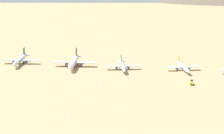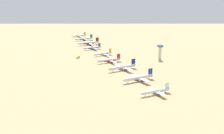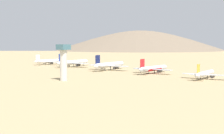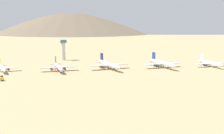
{
  "view_description": "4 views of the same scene",
  "coord_description": "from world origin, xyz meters",
  "px_view_note": "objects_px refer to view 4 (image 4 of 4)",
  "views": [
    {
      "loc": [
        398.52,
        -68.95,
        107.14
      ],
      "look_at": [
        -1.52,
        -65.13,
        3.68
      ],
      "focal_mm": 69.8,
      "sensor_mm": 36.0,
      "label": 1
    },
    {
      "loc": [
        214.42,
        466.09,
        113.51
      ],
      "look_at": [
        26.06,
        91.07,
        3.44
      ],
      "focal_mm": 48.03,
      "sensor_mm": 36.0,
      "label": 2
    },
    {
      "loc": [
        -227.79,
        -96.48,
        26.1
      ],
      "look_at": [
        15.32,
        100.36,
        3.0
      ],
      "focal_mm": 54.37,
      "sensor_mm": 36.0,
      "label": 3
    },
    {
      "loc": [
        320.93,
        8.95,
        50.33
      ],
      "look_at": [
        26.39,
        102.55,
        4.05
      ],
      "focal_mm": 52.36,
      "sensor_mm": 36.0,
      "label": 4
    }
  ],
  "objects_px": {
    "parked_jet_6": "(109,64)",
    "parked_jet_8": "(210,63)",
    "control_tower": "(63,49)",
    "parked_jet_4": "(2,68)",
    "parked_jet_7": "(162,63)",
    "service_truck": "(1,78)",
    "parked_jet_5": "(58,67)"
  },
  "relations": [
    {
      "from": "parked_jet_6",
      "to": "parked_jet_8",
      "type": "bearing_deg",
      "value": 81.11
    },
    {
      "from": "parked_jet_6",
      "to": "control_tower",
      "type": "bearing_deg",
      "value": -160.11
    },
    {
      "from": "parked_jet_4",
      "to": "parked_jet_7",
      "type": "height_order",
      "value": "parked_jet_7"
    },
    {
      "from": "parked_jet_6",
      "to": "service_truck",
      "type": "xyz_separation_m",
      "value": [
        30.77,
        -100.78,
        -2.84
      ]
    },
    {
      "from": "control_tower",
      "to": "parked_jet_6",
      "type": "bearing_deg",
      "value": 19.89
    },
    {
      "from": "service_truck",
      "to": "control_tower",
      "type": "relative_size",
      "value": 0.22
    },
    {
      "from": "parked_jet_5",
      "to": "parked_jet_7",
      "type": "distance_m",
      "value": 105.34
    },
    {
      "from": "parked_jet_6",
      "to": "control_tower",
      "type": "xyz_separation_m",
      "value": [
        -86.07,
        -31.14,
        8.98
      ]
    },
    {
      "from": "parked_jet_6",
      "to": "service_truck",
      "type": "height_order",
      "value": "parked_jet_6"
    },
    {
      "from": "parked_jet_5",
      "to": "parked_jet_7",
      "type": "relative_size",
      "value": 0.88
    },
    {
      "from": "parked_jet_6",
      "to": "parked_jet_8",
      "type": "xyz_separation_m",
      "value": [
        16.51,
        105.54,
        -0.97
      ]
    },
    {
      "from": "parked_jet_7",
      "to": "control_tower",
      "type": "height_order",
      "value": "control_tower"
    },
    {
      "from": "parked_jet_6",
      "to": "parked_jet_4",
      "type": "bearing_deg",
      "value": -98.91
    },
    {
      "from": "parked_jet_6",
      "to": "service_truck",
      "type": "relative_size",
      "value": 9.29
    },
    {
      "from": "parked_jet_6",
      "to": "control_tower",
      "type": "relative_size",
      "value": 2.06
    },
    {
      "from": "parked_jet_4",
      "to": "parked_jet_8",
      "type": "bearing_deg",
      "value": 81.1
    },
    {
      "from": "parked_jet_7",
      "to": "parked_jet_8",
      "type": "distance_m",
      "value": 51.32
    },
    {
      "from": "parked_jet_8",
      "to": "parked_jet_4",
      "type": "bearing_deg",
      "value": -98.9
    },
    {
      "from": "parked_jet_5",
      "to": "parked_jet_7",
      "type": "height_order",
      "value": "parked_jet_7"
    },
    {
      "from": "service_truck",
      "to": "control_tower",
      "type": "bearing_deg",
      "value": 149.2
    },
    {
      "from": "service_truck",
      "to": "control_tower",
      "type": "distance_m",
      "value": 136.53
    },
    {
      "from": "parked_jet_5",
      "to": "service_truck",
      "type": "height_order",
      "value": "parked_jet_5"
    },
    {
      "from": "service_truck",
      "to": "parked_jet_5",
      "type": "bearing_deg",
      "value": 123.52
    },
    {
      "from": "parked_jet_7",
      "to": "control_tower",
      "type": "distance_m",
      "value": 127.4
    },
    {
      "from": "parked_jet_4",
      "to": "parked_jet_7",
      "type": "bearing_deg",
      "value": 81.56
    },
    {
      "from": "parked_jet_8",
      "to": "parked_jet_5",
      "type": "bearing_deg",
      "value": -97.16
    },
    {
      "from": "parked_jet_6",
      "to": "parked_jet_8",
      "type": "relative_size",
      "value": 1.23
    },
    {
      "from": "parked_jet_5",
      "to": "parked_jet_6",
      "type": "height_order",
      "value": "parked_jet_6"
    },
    {
      "from": "parked_jet_5",
      "to": "parked_jet_6",
      "type": "distance_m",
      "value": 49.88
    },
    {
      "from": "service_truck",
      "to": "control_tower",
      "type": "xyz_separation_m",
      "value": [
        -116.83,
        69.64,
        11.82
      ]
    },
    {
      "from": "parked_jet_4",
      "to": "parked_jet_5",
      "type": "bearing_deg",
      "value": 75.91
    },
    {
      "from": "parked_jet_8",
      "to": "service_truck",
      "type": "bearing_deg",
      "value": -86.05
    }
  ]
}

